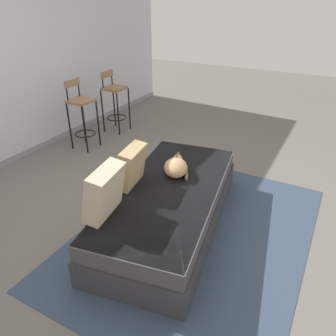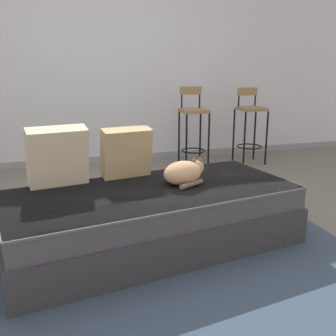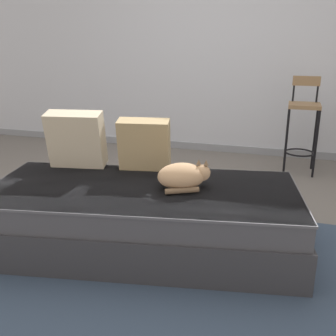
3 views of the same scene
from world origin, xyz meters
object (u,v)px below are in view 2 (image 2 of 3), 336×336
at_px(throw_pillow_middle, 126,152).
at_px(throw_pillow_corner, 58,156).
at_px(bar_stool_near_window, 193,123).
at_px(couch, 152,217).
at_px(cat, 184,172).
at_px(bar_stool_by_doorway, 250,121).

bearing_deg(throw_pillow_middle, throw_pillow_corner, -170.43).
height_order(throw_pillow_corner, bar_stool_near_window, bar_stool_near_window).
bearing_deg(couch, throw_pillow_corner, 156.66).
distance_m(throw_pillow_middle, cat, 0.49).
xyz_separation_m(couch, throw_pillow_middle, (-0.11, 0.36, 0.41)).
bearing_deg(couch, bar_stool_by_doorway, 47.71).
distance_m(couch, cat, 0.41).
xyz_separation_m(couch, bar_stool_by_doorway, (1.85, 2.04, 0.34)).
xyz_separation_m(throw_pillow_middle, cat, (0.38, -0.29, -0.11)).
xyz_separation_m(throw_pillow_middle, bar_stool_near_window, (1.17, 1.68, -0.06)).
height_order(throw_pillow_corner, bar_stool_by_doorway, bar_stool_by_doorway).
bearing_deg(cat, bar_stool_near_window, 68.08).
bearing_deg(bar_stool_near_window, bar_stool_by_doorway, -0.06).
height_order(couch, throw_pillow_middle, throw_pillow_middle).
xyz_separation_m(couch, cat, (0.27, 0.07, 0.30)).
height_order(couch, throw_pillow_corner, throw_pillow_corner).
relative_size(throw_pillow_corner, bar_stool_by_doorway, 0.46).
height_order(couch, bar_stool_near_window, bar_stool_near_window).
xyz_separation_m(bar_stool_near_window, bar_stool_by_doorway, (0.79, -0.00, -0.01)).
height_order(throw_pillow_middle, bar_stool_by_doorway, bar_stool_by_doorway).
distance_m(throw_pillow_corner, throw_pillow_middle, 0.52).
height_order(cat, bar_stool_near_window, bar_stool_near_window).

